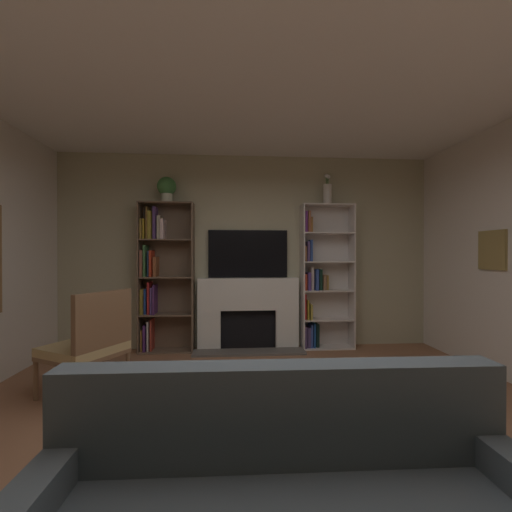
# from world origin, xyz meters

# --- Properties ---
(ground_plane) EXTENTS (6.40, 6.40, 0.00)m
(ground_plane) POSITION_xyz_m (0.00, 0.00, 0.00)
(ground_plane) COLOR #906144
(wall_back_accent) EXTENTS (5.46, 0.06, 2.78)m
(wall_back_accent) POSITION_xyz_m (0.00, 2.65, 1.39)
(wall_back_accent) COLOR #B3AD8E
(wall_back_accent) RESTS_ON ground_plane
(ceiling) EXTENTS (5.46, 5.36, 0.06)m
(ceiling) POSITION_xyz_m (0.00, 0.00, 2.81)
(ceiling) COLOR white
(ceiling) RESTS_ON wall_back_accent
(fireplace) EXTENTS (1.53, 0.48, 1.01)m
(fireplace) POSITION_xyz_m (0.00, 2.52, 0.52)
(fireplace) COLOR white
(fireplace) RESTS_ON ground_plane
(tv) EXTENTS (1.14, 0.06, 0.68)m
(tv) POSITION_xyz_m (0.00, 2.59, 1.36)
(tv) COLOR black
(tv) RESTS_ON fireplace
(bookshelf_left) EXTENTS (0.74, 0.30, 2.06)m
(bookshelf_left) POSITION_xyz_m (-1.23, 2.51, 1.07)
(bookshelf_left) COLOR brown
(bookshelf_left) RESTS_ON ground_plane
(bookshelf_right) EXTENTS (0.74, 0.29, 2.06)m
(bookshelf_right) POSITION_xyz_m (1.05, 2.52, 0.98)
(bookshelf_right) COLOR silver
(bookshelf_right) RESTS_ON ground_plane
(potted_plant) EXTENTS (0.26, 0.26, 0.36)m
(potted_plant) POSITION_xyz_m (-1.14, 2.47, 2.27)
(potted_plant) COLOR beige
(potted_plant) RESTS_ON bookshelf_left
(vase_with_flowers) EXTENTS (0.12, 0.12, 0.44)m
(vase_with_flowers) POSITION_xyz_m (1.14, 2.47, 2.24)
(vase_with_flowers) COLOR silver
(vase_with_flowers) RESTS_ON bookshelf_right
(armchair) EXTENTS (0.83, 0.84, 1.00)m
(armchair) POSITION_xyz_m (-1.60, 1.01, 0.50)
(armchair) COLOR brown
(armchair) RESTS_ON ground_plane
(coffee_table) EXTENTS (0.79, 0.45, 0.44)m
(coffee_table) POSITION_xyz_m (-0.04, -0.35, 0.37)
(coffee_table) COLOR #8A6647
(coffee_table) RESTS_ON ground_plane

